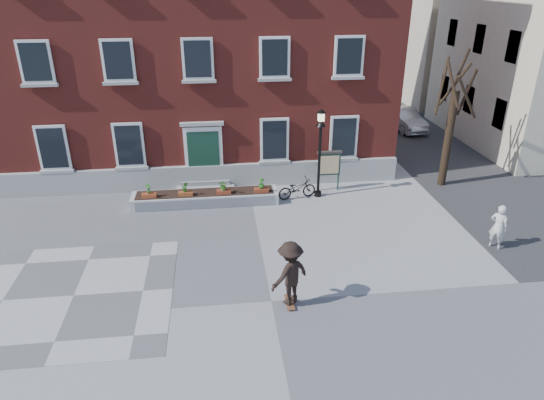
{
  "coord_description": "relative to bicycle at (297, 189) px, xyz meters",
  "views": [
    {
      "loc": [
        -1.41,
        -11.88,
        8.95
      ],
      "look_at": [
        0.5,
        4.0,
        1.5
      ],
      "focal_mm": 32.0,
      "sensor_mm": 36.0,
      "label": 1
    }
  ],
  "objects": [
    {
      "name": "checker_patch",
      "position": [
        -8.0,
        -6.28,
        -0.45
      ],
      "size": [
        6.0,
        6.0,
        0.01
      ],
      "primitive_type": "cube",
      "color": "#5B5B5D",
      "rests_on": "ground"
    },
    {
      "name": "skateboarder",
      "position": [
        -1.47,
        -7.46,
        0.63
      ],
      "size": [
        1.5,
        1.34,
        2.09
      ],
      "color": "brown",
      "rests_on": "ground"
    },
    {
      "name": "bystander",
      "position": [
        6.39,
        -5.06,
        0.39
      ],
      "size": [
        0.71,
        0.73,
        1.68
      ],
      "primitive_type": "imported",
      "rotation": [
        0.0,
        0.0,
        2.3
      ],
      "color": "silver",
      "rests_on": "ground"
    },
    {
      "name": "bicycle",
      "position": [
        0.0,
        0.0,
        0.0
      ],
      "size": [
        1.81,
        0.96,
        0.9
      ],
      "primitive_type": "imported",
      "rotation": [
        0.0,
        0.0,
        1.79
      ],
      "color": "black",
      "rests_on": "ground"
    },
    {
      "name": "lamp_post",
      "position": [
        0.97,
        0.11,
        2.09
      ],
      "size": [
        0.4,
        0.4,
        3.93
      ],
      "color": "black",
      "rests_on": "ground"
    },
    {
      "name": "bare_tree",
      "position": [
        7.01,
        0.72,
        2.34
      ],
      "size": [
        1.83,
        1.83,
        6.16
      ],
      "color": "black",
      "rests_on": "ground"
    },
    {
      "name": "side_street",
      "position": [
        16.0,
        12.5,
        6.57
      ],
      "size": [
        15.2,
        36.0,
        14.5
      ],
      "color": "#38383B",
      "rests_on": "ground"
    },
    {
      "name": "ground",
      "position": [
        -2.0,
        -7.28,
        -0.45
      ],
      "size": [
        100.0,
        100.0,
        0.0
      ],
      "primitive_type": "plane",
      "color": "gray",
      "rests_on": "ground"
    },
    {
      "name": "brick_building",
      "position": [
        -4.0,
        6.69,
        5.85
      ],
      "size": [
        18.4,
        10.85,
        12.6
      ],
      "color": "maroon",
      "rests_on": "ground"
    },
    {
      "name": "planter_assembly",
      "position": [
        -3.99,
        -0.11,
        -0.15
      ],
      "size": [
        6.2,
        1.12,
        1.15
      ],
      "color": "silver",
      "rests_on": "ground"
    },
    {
      "name": "parked_car",
      "position": [
        8.45,
        9.58,
        0.21
      ],
      "size": [
        1.97,
        4.19,
        1.33
      ],
      "primitive_type": "imported",
      "rotation": [
        0.0,
        0.0,
        0.14
      ],
      "color": "silver",
      "rests_on": "ground"
    },
    {
      "name": "notice_board",
      "position": [
        1.56,
        0.69,
        0.81
      ],
      "size": [
        1.1,
        0.16,
        1.87
      ],
      "color": "#193221",
      "rests_on": "ground"
    }
  ]
}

